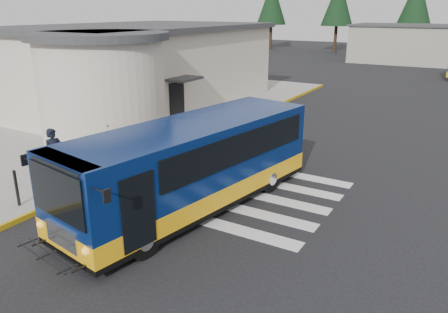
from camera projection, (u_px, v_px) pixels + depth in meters
The scene contains 9 objects.
ground at pixel (241, 182), 15.56m from camera, with size 140.00×140.00×0.00m, color black.
sidewalk at pixel (128, 124), 23.13m from camera, with size 10.00×34.00×0.15m, color gray.
curb_strip at pixel (206, 137), 20.74m from camera, with size 0.12×34.00×0.16m, color #C39812.
station_building at pixel (135, 68), 25.58m from camera, with size 12.70×18.70×4.80m.
crosswalk at pixel (218, 186), 15.14m from camera, with size 8.00×5.35×0.01m.
transit_bus at pixel (192, 169), 13.16m from camera, with size 4.36×9.75×2.68m.
pedestrian_a at pixel (55, 154), 15.14m from camera, with size 0.67×0.44×1.83m, color black.
pedestrian_b at pixel (107, 142), 16.76m from camera, with size 0.83×0.64×1.70m, color black.
bollard at pixel (17, 188), 13.17m from camera, with size 0.09×0.09×1.14m, color black.
Camera 1 is at (6.81, -12.75, 5.85)m, focal length 35.00 mm.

